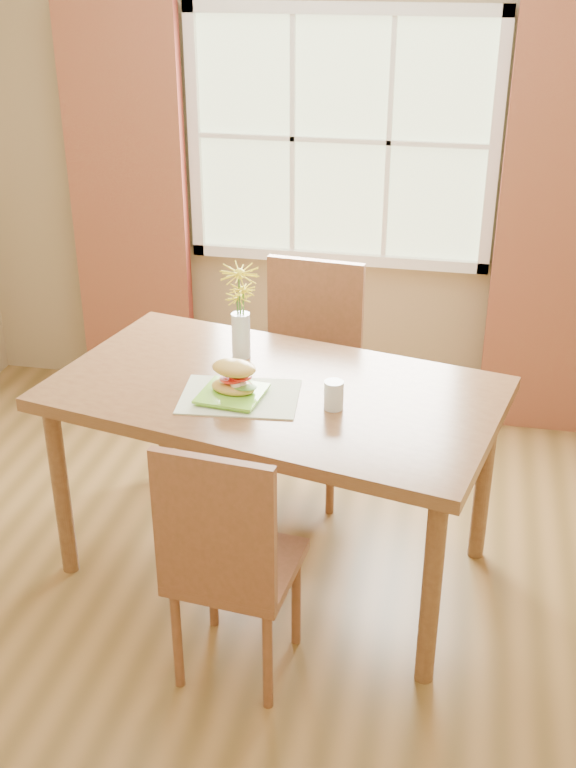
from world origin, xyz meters
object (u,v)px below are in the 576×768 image
at_px(dining_table, 274,407).
at_px(chair_far, 309,367).
at_px(flower_vase, 240,303).
at_px(water_glass, 334,396).
at_px(chair_near, 227,557).
at_px(croissant_sandwich, 234,377).

relative_size(dining_table, chair_far, 1.72).
distance_m(chair_far, flower_vase, 0.70).
height_order(chair_far, water_glass, chair_far).
bearing_deg(water_glass, dining_table, 154.29).
bearing_deg(chair_near, chair_far, 94.94).
bearing_deg(chair_far, flower_vase, -109.15).
relative_size(dining_table, croissant_sandwich, 9.72).
xyz_separation_m(dining_table, water_glass, (0.26, -0.12, 0.14)).
bearing_deg(croissant_sandwich, water_glass, 6.12).
bearing_deg(chair_far, water_glass, -68.37).
relative_size(dining_table, water_glass, 17.15).
height_order(dining_table, chair_far, chair_far).
distance_m(croissant_sandwich, flower_vase, 0.40).
xyz_separation_m(water_glass, flower_vase, (-0.45, 0.38, 0.19)).
bearing_deg(water_glass, flower_vase, 140.05).
relative_size(chair_far, flower_vase, 2.77).
xyz_separation_m(croissant_sandwich, water_glass, (0.39, -0.02, -0.03)).
distance_m(dining_table, water_glass, 0.32).
bearing_deg(dining_table, chair_far, 101.49).
bearing_deg(water_glass, chair_far, 106.41).
bearing_deg(dining_table, flower_vase, 139.85).
height_order(chair_near, flower_vase, flower_vase).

